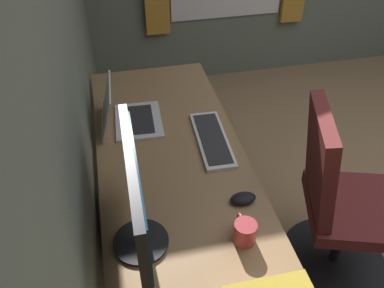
{
  "coord_description": "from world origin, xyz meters",
  "views": [
    {
      "loc": [
        -1.08,
        1.78,
        1.9
      ],
      "look_at": [
        0.04,
        1.53,
        0.95
      ],
      "focal_mm": 36.64,
      "sensor_mm": 36.0,
      "label": 1
    }
  ],
  "objects": [
    {
      "name": "drawer_pedestal",
      "position": [
        -0.01,
        1.61,
        0.35
      ],
      "size": [
        0.4,
        0.51,
        0.69
      ],
      "color": "#936D47",
      "rests_on": "ground"
    },
    {
      "name": "laptop_leftmost",
      "position": [
        0.53,
        1.76,
        0.78
      ],
      "size": [
        0.32,
        0.3,
        0.22
      ],
      "color": "silver",
      "rests_on": "desk"
    },
    {
      "name": "coffee_mug",
      "position": [
        -0.27,
        1.41,
        0.77
      ],
      "size": [
        0.12,
        0.08,
        0.09
      ],
      "color": "#A53338",
      "rests_on": "desk"
    },
    {
      "name": "mouse_main",
      "position": [
        -0.09,
        1.35,
        0.75
      ],
      "size": [
        0.06,
        0.1,
        0.03
      ],
      "primitive_type": "ellipsoid",
      "color": "black",
      "rests_on": "desk"
    },
    {
      "name": "office_chair",
      "position": [
        -0.01,
        0.83,
        0.46
      ],
      "size": [
        0.56,
        0.6,
        0.97
      ],
      "color": "maroon",
      "rests_on": "ground"
    },
    {
      "name": "desk",
      "position": [
        0.04,
        1.58,
        0.66
      ],
      "size": [
        2.04,
        0.66,
        0.73
      ],
      "color": "#936D47",
      "rests_on": "ground"
    },
    {
      "name": "keyboard_main",
      "position": [
        0.3,
        1.38,
        0.74
      ],
      "size": [
        0.43,
        0.16,
        0.02
      ],
      "color": "silver",
      "rests_on": "desk"
    },
    {
      "name": "wall_back",
      "position": [
        0.0,
        1.98,
        1.3
      ],
      "size": [
        4.86,
        0.1,
        2.6
      ],
      "primitive_type": "cube",
      "color": "slate",
      "rests_on": "ground"
    },
    {
      "name": "monitor_primary",
      "position": [
        -0.2,
        1.77,
        0.97
      ],
      "size": [
        0.57,
        0.2,
        0.41
      ],
      "color": "black",
      "rests_on": "desk"
    }
  ]
}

